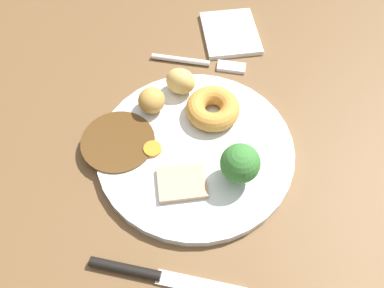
{
  "coord_description": "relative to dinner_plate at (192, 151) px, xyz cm",
  "views": [
    {
      "loc": [
        29.92,
        2.11,
        51.35
      ],
      "look_at": [
        0.15,
        -0.45,
        6.0
      ],
      "focal_mm": 38.04,
      "sensor_mm": 36.0,
      "label": 1
    }
  ],
  "objects": [
    {
      "name": "carrot_coin_front",
      "position": [
        0.76,
        -5.27,
        0.95
      ],
      "size": [
        2.46,
        2.46,
        0.5
      ],
      "primitive_type": "cylinder",
      "color": "orange",
      "rests_on": "dinner_plate"
    },
    {
      "name": "gravy_pool",
      "position": [
        0.08,
        -10.2,
        0.85
      ],
      "size": [
        10.18,
        10.18,
        0.3
      ],
      "primitive_type": "cylinder",
      "color": "#563819",
      "rests_on": "dinner_plate"
    },
    {
      "name": "broccoli_floret",
      "position": [
        3.91,
        6.28,
        4.02
      ],
      "size": [
        5.03,
        5.03,
        5.93
      ],
      "color": "#8CB766",
      "rests_on": "dinner_plate"
    },
    {
      "name": "yorkshire_pudding",
      "position": [
        -5.96,
        2.42,
        2.07
      ],
      "size": [
        7.63,
        7.63,
        2.73
      ],
      "primitive_type": "torus",
      "color": "#C68938",
      "rests_on": "dinner_plate"
    },
    {
      "name": "roast_potato_right",
      "position": [
        -6.41,
        -6.3,
        2.45
      ],
      "size": [
        4.58,
        4.42,
        3.49
      ],
      "primitive_type": "ellipsoid",
      "rotation": [
        0.0,
        0.0,
        6.12
      ],
      "color": "#BC8C42",
      "rests_on": "dinner_plate"
    },
    {
      "name": "dinner_plate",
      "position": [
        0.0,
        0.0,
        0.0
      ],
      "size": [
        26.9,
        26.9,
        1.4
      ],
      "primitive_type": "cylinder",
      "color": "white",
      "rests_on": "dining_table"
    },
    {
      "name": "folded_napkin",
      "position": [
        -24.45,
        4.46,
        -0.3
      ],
      "size": [
        12.71,
        11.19,
        0.8
      ],
      "primitive_type": "cube",
      "rotation": [
        0.0,
        0.0,
        0.22
      ],
      "color": "white",
      "rests_on": "dining_table"
    },
    {
      "name": "roast_potato_left",
      "position": [
        -10.11,
        -2.54,
        2.7
      ],
      "size": [
        4.65,
        5.2,
        4.01
      ],
      "primitive_type": "ellipsoid",
      "rotation": [
        0.0,
        0.0,
        4.42
      ],
      "color": "#D8B260",
      "rests_on": "dinner_plate"
    },
    {
      "name": "dining_table",
      "position": [
        -0.15,
        0.45,
        -2.5
      ],
      "size": [
        120.0,
        84.0,
        3.6
      ],
      "primitive_type": "cube",
      "color": "brown",
      "rests_on": "ground"
    },
    {
      "name": "fork",
      "position": [
        -17.07,
        0.05,
        -0.31
      ],
      "size": [
        2.83,
        15.32,
        0.9
      ],
      "rotation": [
        0.0,
        0.0,
        1.48
      ],
      "color": "silver",
      "rests_on": "dining_table"
    },
    {
      "name": "knife",
      "position": [
        17.11,
        -3.04,
        -0.25
      ],
      "size": [
        3.69,
        18.54,
        1.2
      ],
      "rotation": [
        0.0,
        0.0,
        1.45
      ],
      "color": "black",
      "rests_on": "dining_table"
    },
    {
      "name": "meat_slice_main",
      "position": [
        5.6,
        -0.79,
        1.1
      ],
      "size": [
        6.13,
        7.08,
        0.8
      ],
      "primitive_type": "cube",
      "rotation": [
        0.0,
        0.0,
        1.79
      ],
      "color": "tan",
      "rests_on": "dinner_plate"
    }
  ]
}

